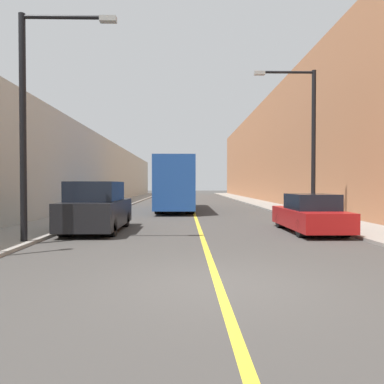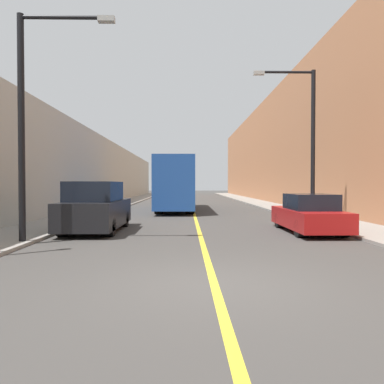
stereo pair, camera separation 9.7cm
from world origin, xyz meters
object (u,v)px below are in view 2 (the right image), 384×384
Objects in this scene: parked_suv_left at (96,208)px; street_lamp_right at (307,134)px; street_lamp_left at (31,109)px; bus at (176,183)px; car_right_near at (309,215)px.

street_lamp_right reaches higher than parked_suv_left.
street_lamp_right is at bearing 30.61° from street_lamp_left.
street_lamp_right reaches higher than bus.
parked_suv_left is 8.16m from car_right_near.
car_right_near is at bearing -3.08° from parked_suv_left.
parked_suv_left is at bearing 69.20° from street_lamp_left.
car_right_near is at bearing -66.44° from bus.
bus is 13.45m from car_right_near.
parked_suv_left is at bearing 176.92° from car_right_near.
street_lamp_left is (-3.98, -14.95, 2.20)m from bus.
street_lamp_right is at bearing -54.06° from bus.
street_lamp_left reaches higher than parked_suv_left.
street_lamp_right is (9.18, 3.02, 3.31)m from parked_suv_left.
bus is at bearing 113.56° from car_right_near.
parked_suv_left is 1.06× the size of car_right_near.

